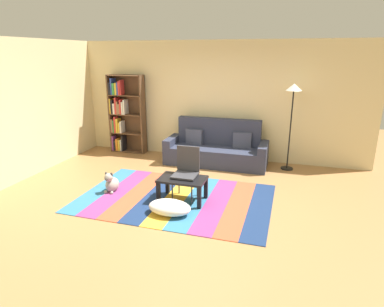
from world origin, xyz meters
TOP-DOWN VIEW (x-y plane):
  - ground_plane at (0.00, 0.00)m, footprint 14.00×14.00m
  - back_wall at (0.00, 2.55)m, footprint 6.80×0.10m
  - left_wall at (-3.40, 0.75)m, footprint 0.10×5.50m
  - rug at (-0.17, -0.03)m, footprint 3.26×2.14m
  - couch at (0.09, 2.02)m, footprint 2.26×0.80m
  - bookshelf at (-2.38, 2.31)m, footprint 0.90×0.28m
  - coffee_table at (-0.02, -0.08)m, footprint 0.78×0.50m
  - pouf at (-0.05, -0.61)m, footprint 0.68×0.42m
  - dog at (-1.37, -0.09)m, footprint 0.22×0.35m
  - standing_lamp at (1.64, 2.11)m, footprint 0.32×0.32m
  - tv_remote at (-0.10, -0.10)m, footprint 0.09×0.16m
  - folding_chair at (0.00, 0.09)m, footprint 0.40×0.40m

SIDE VIEW (x-z plane):
  - ground_plane at x=0.00m, z-range 0.00..0.00m
  - rug at x=-0.17m, z-range 0.00..0.01m
  - pouf at x=-0.05m, z-range 0.01..0.23m
  - dog at x=-1.37m, z-range -0.04..0.36m
  - couch at x=0.09m, z-range -0.16..0.84m
  - coffee_table at x=-0.02m, z-range 0.14..0.54m
  - tv_remote at x=-0.10m, z-range 0.41..0.43m
  - folding_chair at x=0.00m, z-range 0.08..0.98m
  - bookshelf at x=-2.38m, z-range -0.01..1.91m
  - back_wall at x=0.00m, z-range 0.00..2.70m
  - left_wall at x=-3.40m, z-range 0.00..2.70m
  - standing_lamp at x=1.64m, z-range 0.61..2.44m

